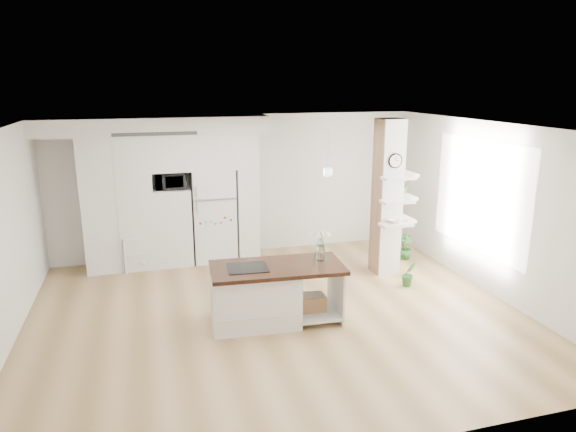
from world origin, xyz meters
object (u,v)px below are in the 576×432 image
bookshelf (140,254)px  floor_plant_a (409,274)px  kitchen_island (263,293)px  refrigerator (213,215)px

bookshelf → floor_plant_a: bookshelf is taller
kitchen_island → bookshelf: bearing=125.8°
refrigerator → bookshelf: refrigerator is taller
floor_plant_a → refrigerator: bearing=142.4°
kitchen_island → bookshelf: size_ratio=2.95×
refrigerator → floor_plant_a: (2.90, -2.23, -0.66)m
kitchen_island → floor_plant_a: kitchen_island is taller
refrigerator → bookshelf: bearing=-171.7°
kitchen_island → floor_plant_a: 2.70m
refrigerator → floor_plant_a: size_ratio=4.07×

